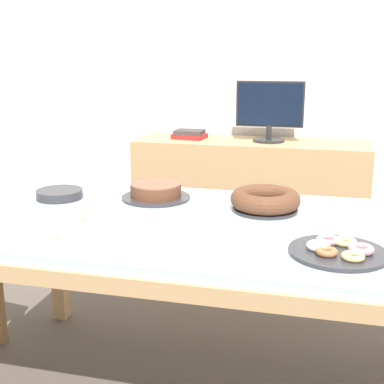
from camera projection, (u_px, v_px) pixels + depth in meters
wall_back at (259, 70)px, 3.60m from camera, size 8.00×0.10×2.60m
dining_table at (200, 240)px, 2.13m from camera, size 1.90×1.05×0.77m
sideboard at (249, 206)px, 3.53m from camera, size 1.48×0.44×0.86m
computer_monitor at (270, 112)px, 3.35m from camera, size 0.42×0.20×0.38m
book_stack at (189, 134)px, 3.51m from camera, size 0.22×0.19×0.06m
cake_chocolate_round at (156, 192)px, 2.42m from camera, size 0.31×0.31×0.07m
cake_golden_bundt at (265, 200)px, 2.24m from camera, size 0.29×0.29×0.09m
pastry_platter at (338, 250)px, 1.76m from camera, size 0.32×0.32×0.04m
plate_stack at (60, 194)px, 2.43m from camera, size 0.21×0.21×0.04m
tealight_centre at (58, 241)px, 1.85m from camera, size 0.04×0.04×0.04m
tealight_left_edge at (87, 210)px, 2.23m from camera, size 0.04×0.04×0.04m
tealight_near_front at (84, 222)px, 2.07m from camera, size 0.04×0.04×0.04m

